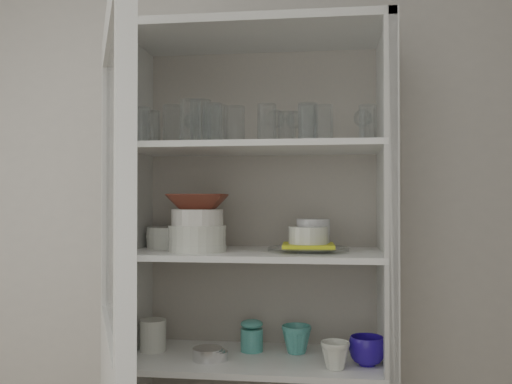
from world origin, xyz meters
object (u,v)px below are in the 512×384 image
Objects in this scene: terracotta_bowl at (197,202)px; yellow_trivet at (308,245)px; goblet_3 at (363,126)px; glass_platter at (308,250)px; mug_teal at (296,339)px; teal_jar at (252,338)px; goblet_1 at (276,127)px; mug_white at (335,355)px; cream_bowl at (197,217)px; mug_blue at (367,351)px; plate_stack_back at (175,237)px; white_ramekin at (308,235)px; measuring_cups at (208,354)px; pantry_cabinet at (258,331)px; goblet_2 at (295,128)px; white_canister at (153,335)px; goblet_0 at (193,129)px; grey_bowl_stack at (313,235)px; plate_stack_front at (197,238)px.

terracotta_bowl is 0.45m from yellow_trivet.
goblet_3 reaches higher than glass_platter.
teal_jar is (-0.18, 0.01, -0.00)m from mug_teal.
mug_white is at bearing -46.56° from goblet_1.
mug_blue is at bearing -0.10° from cream_bowl.
plate_stack_back reaches higher than glass_platter.
terracotta_bowl reaches higher than mug_teal.
terracotta_bowl is 1.81× the size of mug_blue.
white_ramekin reaches higher than measuring_cups.
goblet_2 is (0.14, 0.04, 0.80)m from pantry_cabinet.
pantry_cabinet is at bearing -3.89° from plate_stack_back.
white_canister is (-0.61, 0.05, -0.35)m from glass_platter.
terracotta_bowl is (0.06, -0.17, -0.29)m from goblet_0.
goblet_0 reaches higher than plate_stack_back.
teal_jar is (-0.09, -0.06, -0.83)m from goblet_1.
grey_bowl_stack is at bearing 156.53° from mug_blue.
glass_platter is at bearing 0.00° from yellow_trivet.
terracotta_bowl is 0.57m from white_canister.
goblet_3 is 0.76× the size of plate_stack_front.
grey_bowl_stack is (0.02, 0.06, 0.05)m from glass_platter.
plate_stack_back is at bearing 175.54° from teal_jar.
terracotta_bowl is 0.74m from mug_white.
plate_stack_front is at bearing -22.71° from white_canister.
plate_stack_back is at bearing -175.45° from goblet_1.
plate_stack_back is 1.78× the size of mug_blue.
white_ramekin is (0.00, 0.00, 0.05)m from glass_platter.
yellow_trivet is at bearing 4.94° from terracotta_bowl.
yellow_trivet is (0.41, 0.04, -0.03)m from plate_stack_front.
plate_stack_front is 1.70× the size of grey_bowl_stack.
plate_stack_back is (-0.13, 0.15, -0.01)m from plate_stack_front.
plate_stack_back is at bearing 130.05° from terracotta_bowl.
cream_bowl reaches higher than white_ramekin.
goblet_2 is 0.70× the size of plate_stack_back.
goblet_0 reaches higher than goblet_2.
cream_bowl is 1.74× the size of measuring_cups.
terracotta_bowl is at bearing 164.58° from measuring_cups.
mug_teal is at bearing 3.83° from white_canister.
measuring_cups is (-0.31, -0.18, -0.86)m from goblet_2.
cream_bowl reaches higher than mug_blue.
white_ramekin reaches higher than mug_teal.
goblet_2 is 0.68× the size of terracotta_bowl.
plate_stack_front is 0.08m from cream_bowl.
white_canister is (-0.07, -0.07, -0.38)m from plate_stack_back.
goblet_2 is at bearing 25.11° from cream_bowl.
white_ramekin is 0.46m from mug_blue.
goblet_3 reaches higher than plate_stack_front.
goblet_2 is at bearing 1.97° from plate_stack_back.
plate_stack_front reaches higher than teal_jar.
goblet_2 is 0.85× the size of yellow_trivet.
mug_teal is 0.18m from teal_jar.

